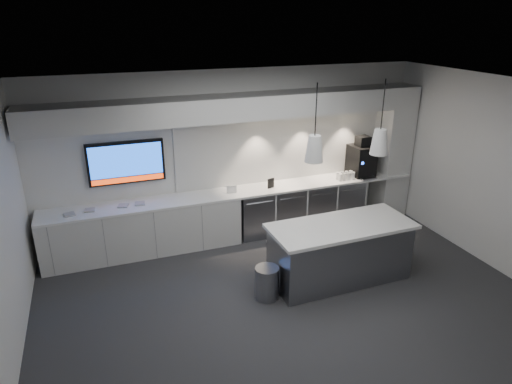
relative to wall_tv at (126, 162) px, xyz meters
name	(u,v)px	position (x,y,z in m)	size (l,w,h in m)	color
floor	(289,300)	(1.90, -2.45, -1.56)	(7.00, 7.00, 0.00)	#2F2F32
ceiling	(295,90)	(1.90, -2.45, 1.44)	(7.00, 7.00, 0.00)	black
wall_back	(235,154)	(1.90, 0.05, -0.06)	(7.00, 7.00, 0.00)	white
wall_front	(414,312)	(1.90, -4.95, -0.06)	(7.00, 7.00, 0.00)	white
wall_right	(495,174)	(5.40, -2.45, -0.06)	(7.00, 7.00, 0.00)	white
back_counter	(241,192)	(1.90, -0.27, -0.68)	(6.80, 0.65, 0.04)	white
left_base_cabinets	(144,229)	(0.15, -0.27, -1.13)	(3.30, 0.63, 0.86)	silver
fridge_unit_a	(254,213)	(2.15, -0.27, -1.13)	(0.60, 0.61, 0.85)	gray
fridge_unit_b	(285,208)	(2.78, -0.27, -1.13)	(0.60, 0.61, 0.85)	gray
fridge_unit_c	(315,204)	(3.41, -0.27, -1.13)	(0.60, 0.61, 0.85)	gray
fridge_unit_d	(343,200)	(4.04, -0.27, -1.13)	(0.60, 0.61, 0.85)	gray
backsplash	(296,145)	(3.10, 0.03, -0.01)	(4.60, 0.03, 1.30)	silver
soffit	(239,107)	(1.90, -0.25, 0.84)	(6.90, 0.60, 0.40)	silver
column	(392,151)	(5.10, -0.25, -0.26)	(0.55, 0.55, 2.60)	silver
wall_tv	(126,162)	(0.00, 0.00, 0.00)	(1.25, 0.07, 0.72)	black
island	(340,252)	(2.86, -2.18, -1.09)	(2.21, 0.98, 0.93)	gray
bin	(267,283)	(1.63, -2.28, -1.32)	(0.35, 0.35, 0.49)	gray
coffee_machine	(361,159)	(4.39, -0.25, -0.34)	(0.44, 0.61, 0.77)	black
sign_black	(271,183)	(2.46, -0.32, -0.57)	(0.14, 0.02, 0.18)	black
sign_white	(232,189)	(1.72, -0.32, -0.59)	(0.18, 0.02, 0.14)	white
cup_cluster	(345,176)	(3.98, -0.38, -0.59)	(0.35, 0.16, 0.14)	white
tray_a	(69,214)	(-0.97, -0.35, -0.65)	(0.16, 0.16, 0.03)	#AAAAAA
tray_b	(90,210)	(-0.66, -0.28, -0.65)	(0.16, 0.16, 0.03)	#AAAAAA
tray_c	(123,206)	(-0.14, -0.28, -0.65)	(0.16, 0.16, 0.03)	#AAAAAA
tray_d	(140,203)	(0.13, -0.28, -0.65)	(0.16, 0.16, 0.03)	#AAAAAA
pendant_left	(314,148)	(2.34, -2.18, 0.59)	(0.26, 0.26, 1.07)	silver
pendant_right	(379,142)	(3.38, -2.18, 0.59)	(0.26, 0.26, 1.07)	silver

